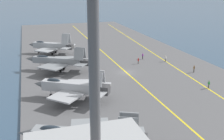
% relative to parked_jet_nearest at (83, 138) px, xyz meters
% --- Properties ---
extents(ground_plane, '(2000.00, 2000.00, 0.00)m').
position_rel_parked_jet_nearest_xyz_m(ground_plane, '(31.28, -17.22, -2.74)').
color(ground_plane, '#334C66').
extents(carrier_deck, '(183.49, 50.58, 0.40)m').
position_rel_parked_jet_nearest_xyz_m(carrier_deck, '(31.28, -17.22, -2.54)').
color(carrier_deck, '#565659').
rests_on(carrier_deck, ground).
extents(deck_stripe_foul_line, '(164.82, 11.07, 0.01)m').
position_rel_parked_jet_nearest_xyz_m(deck_stripe_foul_line, '(31.28, -31.13, -2.33)').
color(deck_stripe_foul_line, yellow).
rests_on(deck_stripe_foul_line, carrier_deck).
extents(deck_stripe_centerline, '(165.14, 0.36, 0.01)m').
position_rel_parked_jet_nearest_xyz_m(deck_stripe_centerline, '(31.28, -17.22, -2.33)').
color(deck_stripe_centerline, yellow).
rests_on(deck_stripe_centerline, carrier_deck).
extents(parked_jet_nearest, '(13.83, 17.15, 6.10)m').
position_rel_parked_jet_nearest_xyz_m(parked_jet_nearest, '(0.00, 0.00, 0.00)').
color(parked_jet_nearest, gray).
rests_on(parked_jet_nearest, carrier_deck).
extents(parked_jet_second, '(12.74, 15.17, 6.03)m').
position_rel_parked_jet_nearest_xyz_m(parked_jet_second, '(18.61, -1.55, 0.14)').
color(parked_jet_second, '#A8AAAF').
rests_on(parked_jet_second, carrier_deck).
extents(parked_jet_third, '(13.29, 16.69, 6.37)m').
position_rel_parked_jet_nearest_xyz_m(parked_jet_third, '(37.55, -1.25, 0.32)').
color(parked_jet_third, gray).
rests_on(parked_jet_third, carrier_deck).
extents(parked_jet_fourth, '(12.95, 14.87, 6.64)m').
position_rel_parked_jet_nearest_xyz_m(parked_jet_fourth, '(56.17, -1.12, 0.31)').
color(parked_jet_fourth, '#9EA3A8').
rests_on(parked_jet_fourth, carrier_deck).
extents(crew_white_vest, '(0.46, 0.45, 1.73)m').
position_rel_parked_jet_nearest_xyz_m(crew_white_vest, '(37.44, -31.27, -1.38)').
color(crew_white_vest, '#4C473D').
rests_on(crew_white_vest, carrier_deck).
extents(crew_green_vest, '(0.39, 0.27, 1.71)m').
position_rel_parked_jet_nearest_xyz_m(crew_green_vest, '(15.82, -30.37, -1.40)').
color(crew_green_vest, '#4C473D').
rests_on(crew_green_vest, carrier_deck).
extents(crew_brown_vest, '(0.40, 0.30, 1.81)m').
position_rel_parked_jet_nearest_xyz_m(crew_brown_vest, '(26.35, -33.49, -1.34)').
color(crew_brown_vest, '#4C473D').
rests_on(crew_brown_vest, carrier_deck).
extents(crew_blue_vest, '(0.44, 0.46, 1.66)m').
position_rel_parked_jet_nearest_xyz_m(crew_blue_vest, '(50.80, -14.28, -1.43)').
color(crew_blue_vest, '#383328').
rests_on(crew_blue_vest, carrier_deck).
extents(crew_red_vest, '(0.39, 0.28, 1.70)m').
position_rel_parked_jet_nearest_xyz_m(crew_red_vest, '(37.66, -23.04, -1.41)').
color(crew_red_vest, '#4C473D').
rests_on(crew_red_vest, carrier_deck).
extents(crew_purple_vest, '(0.46, 0.42, 1.81)m').
position_rel_parked_jet_nearest_xyz_m(crew_purple_vest, '(41.84, -26.12, -1.34)').
color(crew_purple_vest, '#232328').
rests_on(crew_purple_vest, carrier_deck).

